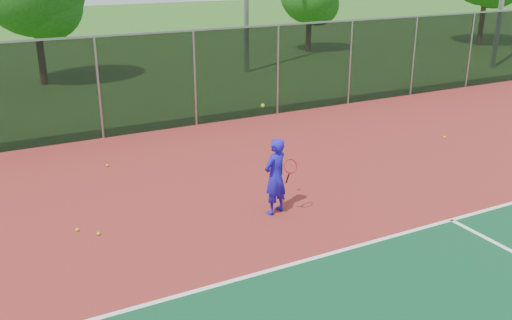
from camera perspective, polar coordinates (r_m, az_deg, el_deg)
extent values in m
cube|color=maroon|center=(10.60, 15.19, -10.20)|extent=(30.00, 20.00, 0.02)
cube|color=white|center=(12.50, 18.94, -5.69)|extent=(22.00, 0.10, 0.00)
cube|color=black|center=(18.16, -6.14, 8.08)|extent=(30.00, 0.04, 3.00)
cube|color=gray|center=(17.92, -6.32, 12.77)|extent=(30.00, 0.06, 0.06)
imported|color=#1E14C3|center=(11.87, 1.94, -1.65)|extent=(0.70, 0.58, 1.65)
cylinder|color=black|center=(11.73, 3.18, -1.84)|extent=(0.03, 0.15, 0.27)
torus|color=#A51414|center=(11.55, 3.46, -0.61)|extent=(0.30, 0.13, 0.29)
sphere|color=gold|center=(11.37, 0.67, 5.48)|extent=(0.07, 0.07, 0.07)
sphere|color=gold|center=(17.95, 18.34, 2.19)|extent=(0.07, 0.07, 0.07)
sphere|color=gold|center=(11.93, -17.45, -6.66)|extent=(0.07, 0.07, 0.07)
sphere|color=gold|center=(11.65, -15.47, -7.10)|extent=(0.07, 0.07, 0.07)
sphere|color=gold|center=(15.25, -14.64, -0.51)|extent=(0.07, 0.07, 0.07)
cylinder|color=#372014|center=(25.76, -20.68, 9.67)|extent=(0.30, 0.30, 2.38)
sphere|color=#164612|center=(25.28, -20.25, 14.42)|extent=(2.91, 2.91, 2.91)
cylinder|color=#372014|center=(32.95, 5.27, 12.35)|extent=(0.30, 0.30, 1.86)
sphere|color=#164612|center=(32.75, 6.27, 15.19)|extent=(2.28, 2.28, 2.28)
cylinder|color=#372014|center=(37.69, 21.64, 12.72)|extent=(0.30, 0.30, 2.78)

